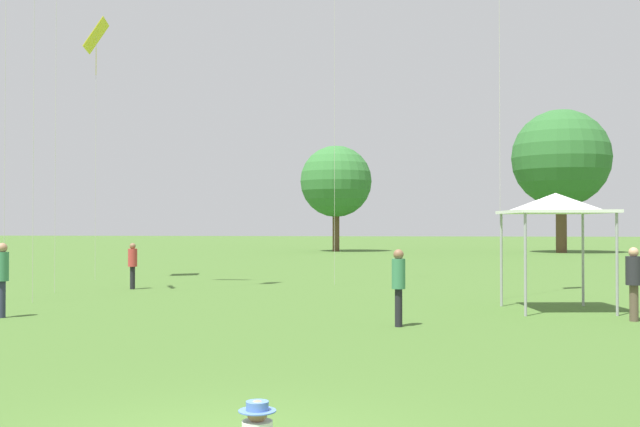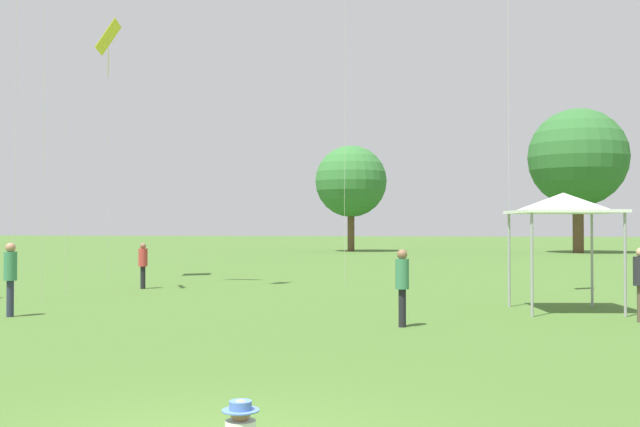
% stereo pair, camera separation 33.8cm
% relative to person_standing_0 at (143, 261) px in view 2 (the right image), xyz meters
% --- Properties ---
extents(person_standing_0, '(0.41, 0.41, 1.60)m').
position_rel_person_standing_0_xyz_m(person_standing_0, '(0.00, 0.00, 0.00)').
color(person_standing_0, black).
rests_on(person_standing_0, ground).
extents(person_standing_1, '(0.31, 0.31, 1.79)m').
position_rel_person_standing_0_xyz_m(person_standing_1, '(-0.02, -8.13, 0.13)').
color(person_standing_1, '#282D42').
rests_on(person_standing_1, ground).
extents(person_standing_3, '(0.39, 0.39, 1.69)m').
position_rel_person_standing_0_xyz_m(person_standing_3, '(9.43, -8.47, 0.07)').
color(person_standing_3, black).
rests_on(person_standing_3, ground).
extents(canopy_tent, '(2.85, 2.85, 3.05)m').
position_rel_person_standing_0_xyz_m(canopy_tent, '(13.38, -4.85, 1.80)').
color(canopy_tent, white).
rests_on(canopy_tent, ground).
extents(kite_3, '(1.14, 1.60, 10.54)m').
position_rel_person_standing_0_xyz_m(kite_3, '(-3.14, 3.90, 8.82)').
color(kite_3, yellow).
rests_on(kite_3, ground).
extents(distant_tree_0, '(6.13, 6.13, 9.09)m').
position_rel_person_standing_0_xyz_m(distant_tree_0, '(2.71, 38.89, 5.04)').
color(distant_tree_0, brown).
rests_on(distant_tree_0, ground).
extents(distant_tree_1, '(7.95, 7.95, 11.70)m').
position_rel_person_standing_0_xyz_m(distant_tree_1, '(21.28, 38.12, 6.72)').
color(distant_tree_1, brown).
rests_on(distant_tree_1, ground).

